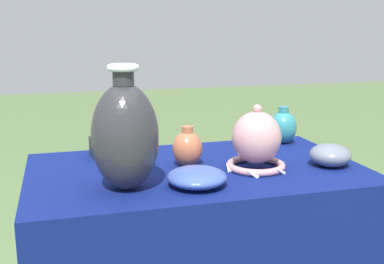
{
  "coord_description": "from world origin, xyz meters",
  "views": [
    {
      "loc": [
        -0.4,
        -1.38,
        1.12
      ],
      "look_at": [
        -0.03,
        -0.07,
        0.82
      ],
      "focal_mm": 45.0,
      "sensor_mm": 36.0,
      "label": 1
    }
  ],
  "objects": [
    {
      "name": "bowl_shallow_cobalt",
      "position": [
        -0.05,
        -0.17,
        0.71
      ],
      "size": [
        0.16,
        0.16,
        0.05
      ],
      "primitive_type": "ellipsoid",
      "color": "#3851A8",
      "rests_on": "display_table"
    },
    {
      "name": "jar_round_terracotta",
      "position": [
        -0.02,
        0.02,
        0.75
      ],
      "size": [
        0.09,
        0.09,
        0.13
      ],
      "color": "#BC6642",
      "rests_on": "display_table"
    },
    {
      "name": "jar_round_teal",
      "position": [
        0.4,
        0.21,
        0.75
      ],
      "size": [
        0.1,
        0.1,
        0.14
      ],
      "color": "teal",
      "rests_on": "display_table"
    },
    {
      "name": "bowl_shallow_slate",
      "position": [
        0.41,
        -0.1,
        0.72
      ],
      "size": [
        0.13,
        0.13,
        0.07
      ],
      "primitive_type": "ellipsoid",
      "color": "slate",
      "rests_on": "display_table"
    },
    {
      "name": "vase_dome_bell",
      "position": [
        0.17,
        -0.06,
        0.77
      ],
      "size": [
        0.19,
        0.19,
        0.21
      ],
      "color": "#D19399",
      "rests_on": "display_table"
    },
    {
      "name": "display_table",
      "position": [
        0.0,
        -0.02,
        0.6
      ],
      "size": [
        1.03,
        0.61,
        0.69
      ],
      "color": "olive",
      "rests_on": "ground_plane"
    },
    {
      "name": "vase_tall_bulbous",
      "position": [
        -0.24,
        -0.14,
        0.84
      ],
      "size": [
        0.18,
        0.18,
        0.34
      ],
      "color": "#2D2D33",
      "rests_on": "display_table"
    },
    {
      "name": "mosaic_tile_box",
      "position": [
        -0.24,
        0.2,
        0.72
      ],
      "size": [
        0.14,
        0.13,
        0.06
      ],
      "rotation": [
        0.0,
        0.0,
        0.1
      ],
      "color": "#232328",
      "rests_on": "display_table"
    }
  ]
}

